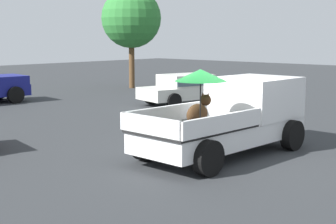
{
  "coord_description": "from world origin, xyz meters",
  "views": [
    {
      "loc": [
        -10.14,
        -7.36,
        3.0
      ],
      "look_at": [
        -0.89,
        1.05,
        1.1
      ],
      "focal_mm": 53.59,
      "sensor_mm": 36.0,
      "label": 1
    }
  ],
  "objects": [
    {
      "name": "tree_by_lot",
      "position": [
        10.0,
        13.8,
        4.0
      ],
      "size": [
        3.42,
        3.42,
        5.73
      ],
      "color": "brown",
      "rests_on": "ground"
    },
    {
      "name": "ground_plane",
      "position": [
        0.0,
        0.0,
        0.0
      ],
      "size": [
        80.0,
        80.0,
        0.0
      ],
      "primitive_type": "plane",
      "color": "#2D3033"
    },
    {
      "name": "parked_sedan_near",
      "position": [
        6.76,
        6.89,
        0.74
      ],
      "size": [
        4.59,
        2.7,
        1.33
      ],
      "rotation": [
        0.0,
        0.0,
        -0.23
      ],
      "color": "black",
      "rests_on": "ground"
    },
    {
      "name": "pickup_truck_main",
      "position": [
        0.44,
        -0.02,
        0.97
      ],
      "size": [
        5.11,
        2.37,
        2.24
      ],
      "rotation": [
        0.0,
        0.0,
        -0.03
      ],
      "color": "black",
      "rests_on": "ground"
    }
  ]
}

